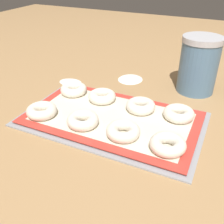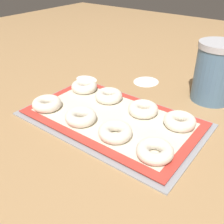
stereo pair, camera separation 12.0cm
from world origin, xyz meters
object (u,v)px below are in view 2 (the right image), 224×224
object	(u,v)px
bagel_front_mid_left	(81,117)
bagel_back_far_right	(180,121)
bagel_back_mid_right	(143,109)
bagel_back_far_left	(84,86)
bagel_front_mid_right	(115,132)
bagel_front_far_right	(155,151)
bagel_front_far_left	(47,104)
flour_canister	(215,72)
bagel_back_mid_left	(109,96)
baking_tray	(112,119)

from	to	relation	value
bagel_front_mid_left	bagel_back_far_right	distance (m)	0.24
bagel_front_mid_left	bagel_back_mid_right	xyz separation A→B (m)	(0.10, 0.13, 0.00)
bagel_front_mid_left	bagel_back_mid_right	bearing A→B (deg)	50.85
bagel_back_far_left	bagel_front_mid_left	bearing A→B (deg)	-50.30
bagel_front_mid_right	bagel_front_far_right	bearing A→B (deg)	-2.57
bagel_front_mid_left	bagel_front_far_left	bearing A→B (deg)	-177.00
bagel_front_mid_left	bagel_front_mid_right	size ratio (longest dim) A/B	1.00
bagel_back_mid_right	flour_canister	xyz separation A→B (m)	(0.11, 0.21, 0.06)
bagel_back_far_right	bagel_front_far_left	bearing A→B (deg)	-156.98
bagel_front_mid_left	bagel_back_far_right	xyz separation A→B (m)	(0.20, 0.13, 0.00)
bagel_front_far_right	bagel_back_far_right	bearing A→B (deg)	93.25
bagel_front_mid_right	bagel_back_mid_left	bearing A→B (deg)	132.76
bagel_back_far_left	bagel_back_far_right	size ratio (longest dim) A/B	1.00
bagel_back_mid_left	bagel_back_far_left	bearing A→B (deg)	178.12
bagel_front_far_left	bagel_back_far_left	distance (m)	0.14
bagel_front_far_left	flour_canister	xyz separation A→B (m)	(0.33, 0.34, 0.06)
baking_tray	bagel_back_far_left	bearing A→B (deg)	156.61
bagel_back_far_left	bagel_back_mid_left	xyz separation A→B (m)	(0.10, -0.00, 0.00)
baking_tray	bagel_front_mid_left	bearing A→B (deg)	-125.90
bagel_front_far_left	bagel_front_mid_left	size ratio (longest dim) A/B	1.00
bagel_front_mid_right	flour_canister	distance (m)	0.35
bagel_front_far_right	bagel_back_mid_right	size ratio (longest dim) A/B	1.00
bagel_back_far_left	bagel_front_far_right	bearing A→B (deg)	-23.27
bagel_front_far_right	baking_tray	bearing A→B (deg)	156.84
bagel_back_mid_right	flour_canister	distance (m)	0.24
bagel_front_far_left	bagel_front_mid_right	world-z (taller)	same
bagel_back_mid_right	bagel_back_far_right	distance (m)	0.10
bagel_front_far_left	bagel_back_far_left	xyz separation A→B (m)	(0.01, 0.14, 0.00)
baking_tray	bagel_front_far_right	world-z (taller)	bagel_front_far_right
baking_tray	bagel_back_mid_left	bearing A→B (deg)	133.43
bagel_back_mid_right	flour_canister	world-z (taller)	flour_canister
bagel_front_far_right	bagel_back_mid_left	distance (m)	0.26
bagel_front_mid_right	flour_canister	world-z (taller)	flour_canister
bagel_front_far_left	bagel_back_far_right	world-z (taller)	same
bagel_back_far_right	flour_canister	xyz separation A→B (m)	(0.01, 0.20, 0.06)
bagel_back_far_left	bagel_back_mid_left	world-z (taller)	same
bagel_front_mid_right	bagel_back_far_right	size ratio (longest dim) A/B	1.00
bagel_back_far_right	baking_tray	bearing A→B (deg)	-157.29
baking_tray	bagel_back_mid_left	world-z (taller)	bagel_back_mid_left
bagel_front_far_left	bagel_back_mid_left	distance (m)	0.17
bagel_front_mid_left	flour_canister	bearing A→B (deg)	57.82
bagel_front_mid_right	bagel_back_far_right	xyz separation A→B (m)	(0.10, 0.13, 0.00)
bagel_front_mid_right	bagel_front_far_right	distance (m)	0.11
baking_tray	flour_canister	distance (m)	0.32
bagel_back_far_right	bagel_back_mid_right	bearing A→B (deg)	-177.51
bagel_front_mid_left	bagel_front_far_right	size ratio (longest dim) A/B	1.00
bagel_front_mid_left	bagel_back_mid_left	bearing A→B (deg)	96.36
baking_tray	bagel_front_far_right	size ratio (longest dim) A/B	5.86
flour_canister	baking_tray	bearing A→B (deg)	-121.21
baking_tray	bagel_front_far_left	xyz separation A→B (m)	(-0.17, -0.07, 0.02)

